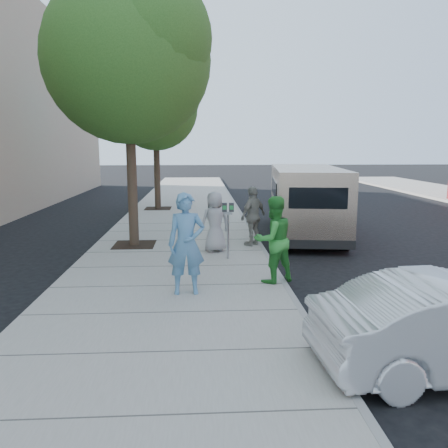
{
  "coord_description": "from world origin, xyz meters",
  "views": [
    {
      "loc": [
        -0.36,
        -10.34,
        3.05
      ],
      "look_at": [
        0.25,
        0.45,
        1.1
      ],
      "focal_mm": 35.0,
      "sensor_mm": 36.0,
      "label": 1
    }
  ],
  "objects": [
    {
      "name": "curb_face",
      "position": [
        1.44,
        0.0,
        0.07
      ],
      "size": [
        0.12,
        60.0,
        0.16
      ],
      "primitive_type": "cube",
      "color": "gray",
      "rests_on": "ground"
    },
    {
      "name": "sidewalk",
      "position": [
        -1.0,
        0.0,
        0.07
      ],
      "size": [
        5.0,
        60.0,
        0.15
      ],
      "primitive_type": "cube",
      "color": "gray",
      "rests_on": "ground"
    },
    {
      "name": "parking_meter",
      "position": [
        0.36,
        0.63,
        1.21
      ],
      "size": [
        0.31,
        0.12,
        1.46
      ],
      "rotation": [
        0.0,
        0.0,
        -0.06
      ],
      "color": "gray",
      "rests_on": "sidewalk"
    },
    {
      "name": "tree_far",
      "position": [
        -2.25,
        10.0,
        4.88
      ],
      "size": [
        3.92,
        3.8,
        6.49
      ],
      "color": "black",
      "rests_on": "sidewalk"
    },
    {
      "name": "person_officer",
      "position": [
        -0.63,
        -1.99,
        1.15
      ],
      "size": [
        0.76,
        0.53,
        2.01
      ],
      "primitive_type": "imported",
      "rotation": [
        0.0,
        0.0,
        0.07
      ],
      "color": "#5489B2",
      "rests_on": "sidewalk"
    },
    {
      "name": "person_striped_polo",
      "position": [
        1.2,
        2.15,
        1.02
      ],
      "size": [
        1.03,
        1.01,
        1.74
      ],
      "primitive_type": "imported",
      "rotation": [
        0.0,
        0.0,
        3.91
      ],
      "color": "gray",
      "rests_on": "sidewalk"
    },
    {
      "name": "person_gray_shirt",
      "position": [
        0.06,
        1.46,
        0.98
      ],
      "size": [
        0.95,
        0.77,
        1.67
      ],
      "primitive_type": "imported",
      "rotation": [
        0.0,
        0.0,
        3.49
      ],
      "color": "#98979A",
      "rests_on": "sidewalk"
    },
    {
      "name": "ground",
      "position": [
        0.0,
        0.0,
        0.0
      ],
      "size": [
        120.0,
        120.0,
        0.0
      ],
      "primitive_type": "plane",
      "color": "black",
      "rests_on": "ground"
    },
    {
      "name": "tree_near",
      "position": [
        -2.25,
        2.4,
        5.55
      ],
      "size": [
        4.62,
        4.6,
        7.53
      ],
      "color": "black",
      "rests_on": "sidewalk"
    },
    {
      "name": "van",
      "position": [
        3.24,
        4.21,
        1.23
      ],
      "size": [
        2.83,
        6.47,
        2.33
      ],
      "rotation": [
        0.0,
        0.0,
        -0.13
      ],
      "color": "#C7AA8F",
      "rests_on": "ground"
    },
    {
      "name": "person_green_shirt",
      "position": [
        1.2,
        -1.35,
        1.08
      ],
      "size": [
        1.1,
        1.0,
        1.85
      ],
      "primitive_type": "imported",
      "rotation": [
        0.0,
        0.0,
        3.54
      ],
      "color": "green",
      "rests_on": "sidewalk"
    }
  ]
}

